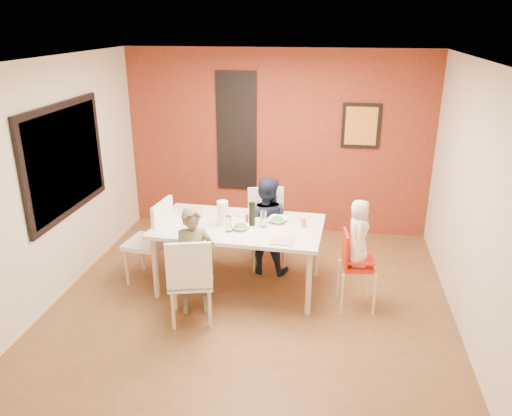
% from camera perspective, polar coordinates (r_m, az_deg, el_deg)
% --- Properties ---
extents(ground, '(4.50, 4.50, 0.00)m').
position_cam_1_polar(ground, '(5.89, -0.47, -10.63)').
color(ground, brown).
rests_on(ground, ground).
extents(ceiling, '(4.50, 4.50, 0.02)m').
position_cam_1_polar(ceiling, '(5.03, -0.57, 16.57)').
color(ceiling, white).
rests_on(ceiling, wall_back).
extents(wall_back, '(4.50, 0.02, 2.70)m').
position_cam_1_polar(wall_back, '(7.45, 2.41, 7.46)').
color(wall_back, beige).
rests_on(wall_back, ground).
extents(wall_front, '(4.50, 0.02, 2.70)m').
position_cam_1_polar(wall_front, '(3.32, -7.17, -10.75)').
color(wall_front, beige).
rests_on(wall_front, ground).
extents(wall_left, '(0.02, 4.50, 2.70)m').
position_cam_1_polar(wall_left, '(6.09, -21.91, 2.85)').
color(wall_left, beige).
rests_on(wall_left, ground).
extents(wall_right, '(0.02, 4.50, 2.70)m').
position_cam_1_polar(wall_right, '(5.43, 23.61, 0.49)').
color(wall_right, beige).
rests_on(wall_right, ground).
extents(brick_accent_wall, '(4.50, 0.02, 2.70)m').
position_cam_1_polar(brick_accent_wall, '(7.43, 2.39, 7.43)').
color(brick_accent_wall, maroon).
rests_on(brick_accent_wall, ground).
extents(picture_window_frame, '(0.05, 1.70, 1.30)m').
position_cam_1_polar(picture_window_frame, '(6.18, -21.00, 5.18)').
color(picture_window_frame, black).
rests_on(picture_window_frame, wall_left).
extents(picture_window_pane, '(0.02, 1.55, 1.15)m').
position_cam_1_polar(picture_window_pane, '(6.18, -20.88, 5.18)').
color(picture_window_pane, black).
rests_on(picture_window_pane, wall_left).
extents(glassblock_strip, '(0.55, 0.03, 1.70)m').
position_cam_1_polar(glassblock_strip, '(7.48, -2.23, 8.69)').
color(glassblock_strip, silver).
rests_on(glassblock_strip, wall_back).
extents(glassblock_surround, '(0.60, 0.03, 1.76)m').
position_cam_1_polar(glassblock_surround, '(7.47, -2.23, 8.68)').
color(glassblock_surround, black).
rests_on(glassblock_surround, wall_back).
extents(art_print_frame, '(0.54, 0.03, 0.64)m').
position_cam_1_polar(art_print_frame, '(7.31, 11.91, 9.18)').
color(art_print_frame, black).
rests_on(art_print_frame, wall_back).
extents(art_print_canvas, '(0.44, 0.01, 0.54)m').
position_cam_1_polar(art_print_canvas, '(7.29, 11.92, 9.15)').
color(art_print_canvas, orange).
rests_on(art_print_canvas, wall_back).
extents(dining_table, '(1.99, 1.17, 0.81)m').
position_cam_1_polar(dining_table, '(5.88, -1.98, -2.55)').
color(dining_table, silver).
rests_on(dining_table, ground).
extents(chair_near, '(0.57, 0.57, 1.00)m').
position_cam_1_polar(chair_near, '(5.28, -7.53, -7.81)').
color(chair_near, white).
rests_on(chair_near, ground).
extents(chair_far, '(0.57, 0.57, 1.01)m').
position_cam_1_polar(chair_far, '(6.54, 1.22, -1.69)').
color(chair_far, beige).
rests_on(chair_far, ground).
extents(chair_left, '(0.55, 0.55, 1.06)m').
position_cam_1_polar(chair_left, '(6.18, -11.54, -3.26)').
color(chair_left, white).
rests_on(chair_left, ground).
extents(high_chair, '(0.42, 0.42, 0.91)m').
position_cam_1_polar(high_chair, '(5.66, 11.15, -6.14)').
color(high_chair, red).
rests_on(high_chair, ground).
extents(child_near, '(0.51, 0.40, 1.23)m').
position_cam_1_polar(child_near, '(5.47, -7.06, -6.09)').
color(child_near, '#615E45').
rests_on(child_near, ground).
extents(child_far, '(0.65, 0.53, 1.27)m').
position_cam_1_polar(child_far, '(6.29, 1.12, -1.99)').
color(child_far, black).
rests_on(child_far, ground).
extents(toddler, '(0.25, 0.37, 0.75)m').
position_cam_1_polar(toddler, '(5.51, 11.64, -2.76)').
color(toddler, white).
rests_on(toddler, high_chair).
extents(plate_near_left, '(0.26, 0.26, 0.01)m').
position_cam_1_polar(plate_near_left, '(5.69, -7.26, -2.72)').
color(plate_near_left, white).
rests_on(plate_near_left, dining_table).
extents(plate_far_mid, '(0.28, 0.28, 0.01)m').
position_cam_1_polar(plate_far_mid, '(6.14, -1.36, -0.71)').
color(plate_far_mid, white).
rests_on(plate_far_mid, dining_table).
extents(plate_near_right, '(0.26, 0.26, 0.01)m').
position_cam_1_polar(plate_near_right, '(5.43, 2.99, -3.73)').
color(plate_near_right, white).
rests_on(plate_near_right, dining_table).
extents(plate_far_left, '(0.24, 0.24, 0.01)m').
position_cam_1_polar(plate_far_left, '(6.29, -7.12, -0.36)').
color(plate_far_left, white).
rests_on(plate_far_left, dining_table).
extents(salad_bowl_a, '(0.23, 0.23, 0.05)m').
position_cam_1_polar(salad_bowl_a, '(5.72, -1.82, -2.20)').
color(salad_bowl_a, white).
rests_on(salad_bowl_a, dining_table).
extents(salad_bowl_b, '(0.28, 0.28, 0.05)m').
position_cam_1_polar(salad_bowl_b, '(5.92, 2.47, -1.37)').
color(salad_bowl_b, white).
rests_on(salad_bowl_b, dining_table).
extents(wine_bottle, '(0.07, 0.07, 0.28)m').
position_cam_1_polar(wine_bottle, '(5.78, -0.46, -0.70)').
color(wine_bottle, black).
rests_on(wine_bottle, dining_table).
extents(wine_glass_a, '(0.07, 0.07, 0.19)m').
position_cam_1_polar(wine_glass_a, '(5.64, -3.12, -1.83)').
color(wine_glass_a, silver).
rests_on(wine_glass_a, dining_table).
extents(wine_glass_b, '(0.07, 0.07, 0.20)m').
position_cam_1_polar(wine_glass_b, '(5.76, 0.85, -1.21)').
color(wine_glass_b, white).
rests_on(wine_glass_b, dining_table).
extents(paper_towel_roll, '(0.13, 0.13, 0.29)m').
position_cam_1_polar(paper_towel_roll, '(5.81, -3.83, -0.59)').
color(paper_towel_roll, white).
rests_on(paper_towel_roll, dining_table).
extents(condiment_red, '(0.04, 0.04, 0.14)m').
position_cam_1_polar(condiment_red, '(5.80, -1.07, -1.38)').
color(condiment_red, red).
rests_on(condiment_red, dining_table).
extents(condiment_green, '(0.04, 0.04, 0.15)m').
position_cam_1_polar(condiment_green, '(5.86, -0.34, -1.10)').
color(condiment_green, '#367426').
rests_on(condiment_green, dining_table).
extents(condiment_brown, '(0.04, 0.04, 0.16)m').
position_cam_1_polar(condiment_brown, '(5.86, -0.54, -1.03)').
color(condiment_brown, brown).
rests_on(condiment_brown, dining_table).
extents(sippy_cup, '(0.06, 0.06, 0.11)m').
position_cam_1_polar(sippy_cup, '(5.80, 5.45, -1.64)').
color(sippy_cup, orange).
rests_on(sippy_cup, dining_table).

